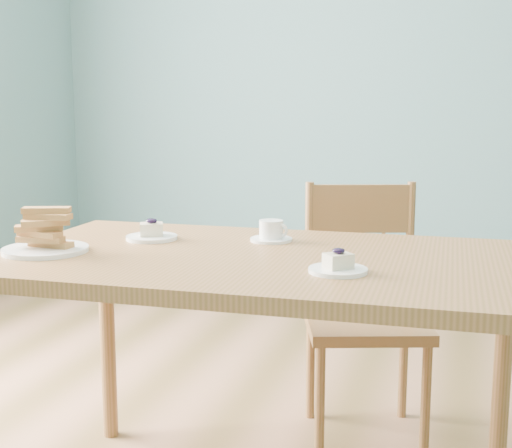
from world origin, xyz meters
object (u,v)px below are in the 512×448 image
cheesecake_plate_near (338,266)px  biscotti_plate (45,237)px  dining_table (263,283)px  coffee_cup (272,232)px  cheesecake_plate_far (152,234)px  dining_chair (364,310)px

cheesecake_plate_near → biscotti_plate: 0.78m
dining_table → coffee_cup: (-0.03, 0.19, 0.10)m
cheesecake_plate_far → biscotti_plate: 0.31m
biscotti_plate → dining_chair: bearing=44.6°
dining_chair → biscotti_plate: bearing=-153.7°
dining_table → cheesecake_plate_far: 0.40m
biscotti_plate → dining_table: bearing=13.2°
cheesecake_plate_near → biscotti_plate: biscotti_plate is taller
coffee_cup → biscotti_plate: bearing=-134.3°
coffee_cup → cheesecake_plate_far: bearing=-152.5°
dining_table → cheesecake_plate_far: bearing=161.3°
cheesecake_plate_far → cheesecake_plate_near: bearing=-22.5°
cheesecake_plate_near → biscotti_plate: size_ratio=0.61×
dining_table → coffee_cup: size_ratio=11.65×
dining_table → biscotti_plate: 0.59m
dining_table → coffee_cup: 0.22m
dining_table → cheesecake_plate_far: (-0.37, 0.11, 0.09)m
cheesecake_plate_far → coffee_cup: (0.34, 0.08, 0.01)m
dining_chair → cheesecake_plate_far: 0.80m
dining_table → biscotti_plate: bearing=-168.5°
dining_table → dining_chair: size_ratio=1.63×
coffee_cup → cheesecake_plate_near: bearing=-37.7°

